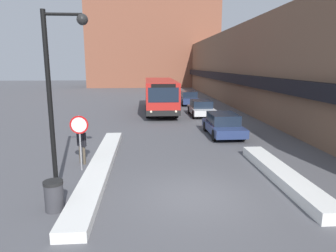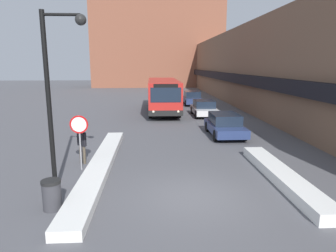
{
  "view_description": "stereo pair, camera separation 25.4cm",
  "coord_description": "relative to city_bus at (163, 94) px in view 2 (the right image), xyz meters",
  "views": [
    {
      "loc": [
        -1.63,
        -9.34,
        4.38
      ],
      "look_at": [
        -0.63,
        4.11,
        1.62
      ],
      "focal_mm": 32.0,
      "sensor_mm": 36.0,
      "label": 1
    },
    {
      "loc": [
        -1.38,
        -9.35,
        4.38
      ],
      "look_at": [
        -0.63,
        4.11,
        1.62
      ],
      "focal_mm": 32.0,
      "sensor_mm": 36.0,
      "label": 2
    }
  ],
  "objects": [
    {
      "name": "parked_car_back",
      "position": [
        3.48,
        5.17,
        -0.92
      ],
      "size": [
        1.88,
        4.22,
        1.5
      ],
      "color": "navy",
      "rests_on": "ground_plane"
    },
    {
      "name": "city_bus",
      "position": [
        0.0,
        0.0,
        0.0
      ],
      "size": [
        2.71,
        10.81,
        3.01
      ],
      "color": "red",
      "rests_on": "ground_plane"
    },
    {
      "name": "snow_bank_left",
      "position": [
        -3.32,
        -15.7,
        -1.51
      ],
      "size": [
        0.9,
        11.14,
        0.32
      ],
      "color": "silver",
      "rests_on": "ground_plane"
    },
    {
      "name": "snow_bank_right",
      "position": [
        3.88,
        -17.54,
        -1.47
      ],
      "size": [
        0.9,
        6.81,
        0.4
      ],
      "color": "silver",
      "rests_on": "ground_plane"
    },
    {
      "name": "building_row_right",
      "position": [
        10.25,
        5.2,
        2.45
      ],
      "size": [
        5.5,
        60.0,
        8.27
      ],
      "color": "brown",
      "rests_on": "ground_plane"
    },
    {
      "name": "ground_plane",
      "position": [
        0.28,
        -18.8,
        -1.67
      ],
      "size": [
        160.0,
        160.0,
        0.0
      ],
      "primitive_type": "plane",
      "color": "#515156"
    },
    {
      "name": "pedestrian",
      "position": [
        -4.24,
        -14.96,
        -0.67
      ],
      "size": [
        0.46,
        0.46,
        1.67
      ],
      "rotation": [
        0.0,
        0.0,
        -0.8
      ],
      "color": "brown",
      "rests_on": "ground_plane"
    },
    {
      "name": "street_lamp",
      "position": [
        -4.23,
        -18.02,
        2.12
      ],
      "size": [
        1.46,
        0.36,
        6.09
      ],
      "color": "black",
      "rests_on": "ground_plane"
    },
    {
      "name": "building_backdrop_far",
      "position": [
        0.28,
        34.7,
        7.22
      ],
      "size": [
        26.0,
        8.0,
        17.78
      ],
      "color": "brown",
      "rests_on": "ground_plane"
    },
    {
      "name": "trash_bin",
      "position": [
        -4.18,
        -19.42,
        -1.19
      ],
      "size": [
        0.59,
        0.59,
        0.95
      ],
      "color": "#38383D",
      "rests_on": "ground_plane"
    },
    {
      "name": "parked_car_front",
      "position": [
        3.48,
        -9.98,
        -0.96
      ],
      "size": [
        1.92,
        4.32,
        1.4
      ],
      "color": "navy",
      "rests_on": "ground_plane"
    },
    {
      "name": "parked_car_middle",
      "position": [
        3.48,
        -2.42,
        -0.98
      ],
      "size": [
        1.92,
        4.21,
        1.36
      ],
      "color": "silver",
      "rests_on": "ground_plane"
    },
    {
      "name": "stop_sign",
      "position": [
        -4.11,
        -15.83,
        0.03
      ],
      "size": [
        0.76,
        0.08,
        2.34
      ],
      "color": "gray",
      "rests_on": "ground_plane"
    }
  ]
}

